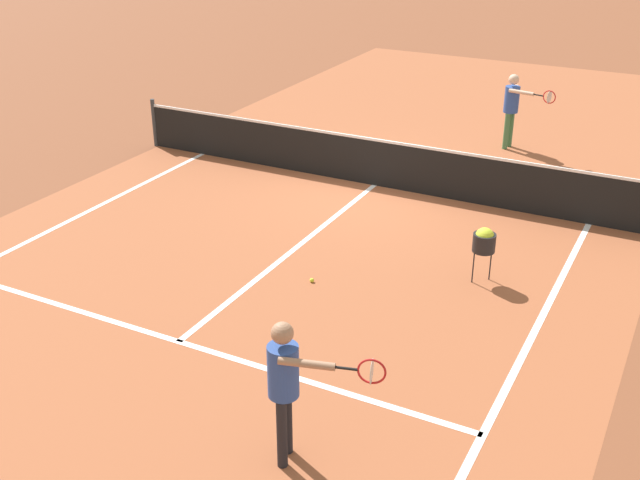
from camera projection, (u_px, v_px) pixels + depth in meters
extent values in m
plane|color=brown|center=(374.00, 185.00, 15.43)|extent=(60.00, 60.00, 0.00)
cube|color=#9E5433|center=(374.00, 185.00, 15.43)|extent=(10.62, 24.40, 0.00)
cube|color=white|center=(494.00, 412.00, 8.95)|extent=(0.10, 11.89, 0.01)
cube|color=white|center=(179.00, 342.00, 10.29)|extent=(8.22, 0.10, 0.01)
cube|color=white|center=(296.00, 248.00, 12.86)|extent=(0.10, 6.40, 0.01)
cylinder|color=#33383D|center=(154.00, 123.00, 17.44)|extent=(0.09, 0.09, 1.07)
cube|color=black|center=(375.00, 163.00, 15.24)|extent=(10.76, 0.02, 0.91)
cube|color=white|center=(376.00, 140.00, 15.04)|extent=(10.76, 0.03, 0.05)
cylinder|color=black|center=(287.00, 420.00, 8.17)|extent=(0.11, 0.11, 0.82)
cylinder|color=black|center=(282.00, 434.00, 7.98)|extent=(0.11, 0.11, 0.82)
cylinder|color=#2D4C99|center=(283.00, 371.00, 7.78)|extent=(0.32, 0.32, 0.58)
sphere|color=#A87A5B|center=(282.00, 333.00, 7.59)|extent=(0.23, 0.23, 0.23)
cylinder|color=#A87A5B|center=(287.00, 361.00, 7.93)|extent=(0.08, 0.08, 0.56)
cylinder|color=#A87A5B|center=(307.00, 364.00, 7.48)|extent=(0.56, 0.23, 0.08)
cylinder|color=black|center=(347.00, 369.00, 7.40)|extent=(0.22, 0.09, 0.03)
torus|color=red|center=(372.00, 371.00, 7.36)|extent=(0.28, 0.10, 0.28)
cylinder|color=silver|center=(372.00, 371.00, 7.36)|extent=(0.07, 0.24, 0.25)
cylinder|color=#3F7247|center=(511.00, 129.00, 17.45)|extent=(0.11, 0.11, 0.82)
cylinder|color=#3F7247|center=(506.00, 131.00, 17.29)|extent=(0.11, 0.11, 0.82)
cylinder|color=#2D4C99|center=(512.00, 99.00, 17.07)|extent=(0.32, 0.32, 0.57)
sphere|color=beige|center=(514.00, 79.00, 16.89)|extent=(0.23, 0.23, 0.23)
cylinder|color=beige|center=(515.00, 97.00, 17.19)|extent=(0.08, 0.08, 0.56)
cylinder|color=beige|center=(521.00, 92.00, 16.70)|extent=(0.56, 0.18, 0.08)
cylinder|color=black|center=(539.00, 95.00, 16.48)|extent=(0.22, 0.07, 0.03)
torus|color=red|center=(549.00, 97.00, 16.35)|extent=(0.28, 0.07, 0.28)
cylinder|color=silver|center=(549.00, 97.00, 16.35)|extent=(0.05, 0.25, 0.25)
cylinder|color=black|center=(484.00, 243.00, 11.56)|extent=(0.34, 0.34, 0.28)
cylinder|color=black|center=(473.00, 267.00, 11.68)|extent=(0.02, 0.02, 0.50)
cylinder|color=black|center=(490.00, 265.00, 11.76)|extent=(0.02, 0.02, 0.50)
sphere|color=#CCE033|center=(485.00, 237.00, 11.52)|extent=(0.29, 0.29, 0.29)
sphere|color=#CCE033|center=(312.00, 280.00, 11.78)|extent=(0.07, 0.07, 0.07)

